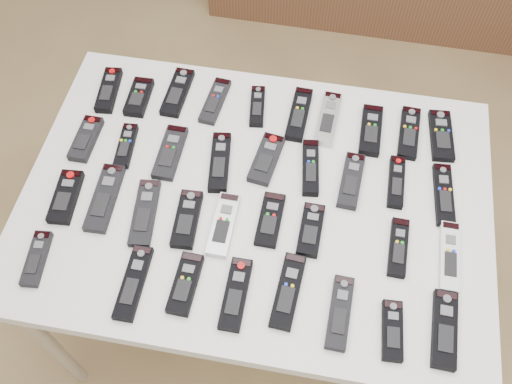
% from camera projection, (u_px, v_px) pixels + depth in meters
% --- Properties ---
extents(ground, '(4.00, 4.00, 0.00)m').
position_uv_depth(ground, '(261.00, 316.00, 2.16)').
color(ground, olive).
rests_on(ground, ground).
extents(table, '(1.25, 0.88, 0.78)m').
position_uv_depth(table, '(256.00, 207.00, 1.58)').
color(table, white).
rests_on(table, ground).
extents(remote_0, '(0.07, 0.17, 0.02)m').
position_uv_depth(remote_0, '(109.00, 90.00, 1.71)').
color(remote_0, black).
rests_on(remote_0, table).
extents(remote_1, '(0.06, 0.14, 0.02)m').
position_uv_depth(remote_1, '(139.00, 97.00, 1.70)').
color(remote_1, black).
rests_on(remote_1, table).
extents(remote_2, '(0.06, 0.18, 0.02)m').
position_uv_depth(remote_2, '(177.00, 92.00, 1.71)').
color(remote_2, black).
rests_on(remote_2, table).
extents(remote_3, '(0.07, 0.17, 0.02)m').
position_uv_depth(remote_3, '(215.00, 101.00, 1.69)').
color(remote_3, black).
rests_on(remote_3, table).
extents(remote_4, '(0.06, 0.15, 0.02)m').
position_uv_depth(remote_4, '(257.00, 106.00, 1.68)').
color(remote_4, black).
rests_on(remote_4, table).
extents(remote_5, '(0.06, 0.19, 0.02)m').
position_uv_depth(remote_5, '(299.00, 114.00, 1.66)').
color(remote_5, black).
rests_on(remote_5, table).
extents(remote_6, '(0.06, 0.19, 0.02)m').
position_uv_depth(remote_6, '(328.00, 119.00, 1.65)').
color(remote_6, '#B7B7BC').
rests_on(remote_6, table).
extents(remote_7, '(0.06, 0.17, 0.02)m').
position_uv_depth(remote_7, '(371.00, 130.00, 1.63)').
color(remote_7, black).
rests_on(remote_7, table).
extents(remote_8, '(0.06, 0.18, 0.02)m').
position_uv_depth(remote_8, '(409.00, 133.00, 1.63)').
color(remote_8, black).
rests_on(remote_8, table).
extents(remote_9, '(0.07, 0.18, 0.02)m').
position_uv_depth(remote_9, '(441.00, 136.00, 1.62)').
color(remote_9, black).
rests_on(remote_9, table).
extents(remote_10, '(0.06, 0.15, 0.02)m').
position_uv_depth(remote_10, '(86.00, 139.00, 1.61)').
color(remote_10, black).
rests_on(remote_10, table).
extents(remote_11, '(0.05, 0.15, 0.02)m').
position_uv_depth(remote_11, '(126.00, 146.00, 1.60)').
color(remote_11, black).
rests_on(remote_11, table).
extents(remote_12, '(0.06, 0.18, 0.02)m').
position_uv_depth(remote_12, '(170.00, 152.00, 1.59)').
color(remote_12, black).
rests_on(remote_12, table).
extents(remote_13, '(0.08, 0.20, 0.02)m').
position_uv_depth(remote_13, '(220.00, 162.00, 1.57)').
color(remote_13, black).
rests_on(remote_13, table).
extents(remote_14, '(0.08, 0.17, 0.02)m').
position_uv_depth(remote_14, '(266.00, 159.00, 1.58)').
color(remote_14, black).
rests_on(remote_14, table).
extents(remote_15, '(0.07, 0.18, 0.02)m').
position_uv_depth(remote_15, '(311.00, 168.00, 1.56)').
color(remote_15, black).
rests_on(remote_15, table).
extents(remote_16, '(0.06, 0.18, 0.02)m').
position_uv_depth(remote_16, '(351.00, 181.00, 1.54)').
color(remote_16, black).
rests_on(remote_16, table).
extents(remote_17, '(0.04, 0.16, 0.02)m').
position_uv_depth(remote_17, '(396.00, 182.00, 1.54)').
color(remote_17, black).
rests_on(remote_17, table).
extents(remote_18, '(0.06, 0.19, 0.02)m').
position_uv_depth(remote_18, '(444.00, 195.00, 1.52)').
color(remote_18, black).
rests_on(remote_18, table).
extents(remote_19, '(0.07, 0.16, 0.02)m').
position_uv_depth(remote_19, '(66.00, 197.00, 1.51)').
color(remote_19, black).
rests_on(remote_19, table).
extents(remote_20, '(0.07, 0.21, 0.02)m').
position_uv_depth(remote_20, '(105.00, 198.00, 1.51)').
color(remote_20, black).
rests_on(remote_20, table).
extents(remote_21, '(0.08, 0.20, 0.02)m').
position_uv_depth(remote_21, '(145.00, 213.00, 1.49)').
color(remote_21, black).
rests_on(remote_21, table).
extents(remote_22, '(0.07, 0.17, 0.02)m').
position_uv_depth(remote_22, '(187.00, 219.00, 1.47)').
color(remote_22, black).
rests_on(remote_22, table).
extents(remote_23, '(0.06, 0.18, 0.02)m').
position_uv_depth(remote_23, '(223.00, 225.00, 1.47)').
color(remote_23, '#B7B7BC').
rests_on(remote_23, table).
extents(remote_24, '(0.06, 0.16, 0.02)m').
position_uv_depth(remote_24, '(270.00, 220.00, 1.48)').
color(remote_24, black).
rests_on(remote_24, table).
extents(remote_25, '(0.06, 0.15, 0.02)m').
position_uv_depth(remote_25, '(311.00, 230.00, 1.46)').
color(remote_25, black).
rests_on(remote_25, table).
extents(remote_26, '(0.05, 0.16, 0.02)m').
position_uv_depth(remote_26, '(398.00, 247.00, 1.43)').
color(remote_26, black).
rests_on(remote_26, table).
extents(remote_27, '(0.05, 0.19, 0.02)m').
position_uv_depth(remote_27, '(449.00, 257.00, 1.42)').
color(remote_27, silver).
rests_on(remote_27, table).
extents(remote_28, '(0.06, 0.15, 0.02)m').
position_uv_depth(remote_28, '(37.00, 259.00, 1.42)').
color(remote_28, black).
rests_on(remote_28, table).
extents(remote_29, '(0.05, 0.19, 0.02)m').
position_uv_depth(remote_29, '(133.00, 283.00, 1.38)').
color(remote_29, black).
rests_on(remote_29, table).
extents(remote_30, '(0.06, 0.16, 0.02)m').
position_uv_depth(remote_30, '(185.00, 284.00, 1.38)').
color(remote_30, black).
rests_on(remote_30, table).
extents(remote_31, '(0.05, 0.18, 0.02)m').
position_uv_depth(remote_31, '(236.00, 294.00, 1.36)').
color(remote_31, black).
rests_on(remote_31, table).
extents(remote_32, '(0.07, 0.20, 0.02)m').
position_uv_depth(remote_32, '(288.00, 291.00, 1.37)').
color(remote_32, black).
rests_on(remote_32, table).
extents(remote_33, '(0.05, 0.18, 0.02)m').
position_uv_depth(remote_33, '(340.00, 313.00, 1.34)').
color(remote_33, black).
rests_on(remote_33, table).
extents(remote_34, '(0.05, 0.15, 0.02)m').
position_uv_depth(remote_34, '(392.00, 331.00, 1.32)').
color(remote_34, black).
rests_on(remote_34, table).
extents(remote_35, '(0.06, 0.19, 0.02)m').
position_uv_depth(remote_35, '(445.00, 329.00, 1.32)').
color(remote_35, black).
rests_on(remote_35, table).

